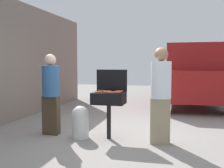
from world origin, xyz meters
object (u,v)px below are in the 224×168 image
object	(u,v)px
hot_dog_8	(119,91)
hot_dog_10	(99,92)
parked_minivan	(194,75)
hot_dog_1	(108,91)
hot_dog_7	(120,91)
hot_dog_2	(109,92)
bbq_grill	(109,100)
person_left	(51,91)
hot_dog_6	(117,92)
propane_tank	(80,121)
person_right	(161,92)
hot_dog_3	(106,92)
hot_dog_9	(111,93)
hot_dog_4	(107,92)
hot_dog_5	(101,91)
hot_dog_0	(116,92)

from	to	relation	value
hot_dog_8	hot_dog_10	world-z (taller)	same
parked_minivan	hot_dog_8	bearing A→B (deg)	69.91
hot_dog_1	hot_dog_7	distance (m)	0.23
hot_dog_2	hot_dog_7	xyz separation A→B (m)	(0.15, 0.20, 0.00)
bbq_grill	person_left	bearing A→B (deg)	179.10
hot_dog_6	propane_tank	world-z (taller)	hot_dog_6
hot_dog_1	person_right	size ratio (longest dim) A/B	0.08
person_right	person_left	bearing A→B (deg)	-14.73
bbq_grill	hot_dog_3	world-z (taller)	hot_dog_3
bbq_grill	hot_dog_1	world-z (taller)	hot_dog_1
hot_dog_7	hot_dog_9	size ratio (longest dim) A/B	1.00
hot_dog_8	person_right	bearing A→B (deg)	-10.85
hot_dog_10	hot_dog_7	bearing A→B (deg)	39.03
propane_tank	hot_dog_3	bearing A→B (deg)	5.75
propane_tank	parked_minivan	bearing A→B (deg)	64.27
hot_dog_1	hot_dog_3	xyz separation A→B (m)	(-0.00, -0.11, 0.00)
propane_tank	hot_dog_8	bearing A→B (deg)	11.72
hot_dog_4	hot_dog_7	distance (m)	0.30
hot_dog_3	hot_dog_8	xyz separation A→B (m)	(0.21, 0.10, 0.00)
hot_dog_7	hot_dog_9	bearing A→B (deg)	-111.76
hot_dog_1	hot_dog_6	size ratio (longest dim) A/B	1.00
hot_dog_5	hot_dog_10	distance (m)	0.28
hot_dog_0	hot_dog_10	distance (m)	0.33
hot_dog_7	parked_minivan	bearing A→B (deg)	71.00
hot_dog_8	person_right	size ratio (longest dim) A/B	0.08
hot_dog_5	hot_dog_9	xyz separation A→B (m)	(0.26, -0.28, 0.00)
hot_dog_1	hot_dog_4	world-z (taller)	same
hot_dog_5	hot_dog_1	bearing A→B (deg)	-21.65
hot_dog_1	hot_dog_5	world-z (taller)	same
hot_dog_3	person_right	distance (m)	1.01
hot_dog_5	hot_dog_8	bearing A→B (deg)	-10.76
hot_dog_0	person_right	world-z (taller)	person_right
hot_dog_0	hot_dog_1	world-z (taller)	same
hot_dog_1	person_right	xyz separation A→B (m)	(1.00, -0.16, 0.03)
person_left	person_right	bearing A→B (deg)	-11.53
hot_dog_2	hot_dog_7	size ratio (longest dim) A/B	1.00
person_left	parked_minivan	xyz separation A→B (m)	(2.94, 4.65, 0.15)
hot_dog_3	hot_dog_10	xyz separation A→B (m)	(-0.12, -0.11, 0.00)
hot_dog_2	hot_dog_10	xyz separation A→B (m)	(-0.18, -0.07, 0.00)
hot_dog_5	person_right	distance (m)	1.17
hot_dog_5	propane_tank	bearing A→B (deg)	-148.70
hot_dog_0	person_right	size ratio (longest dim) A/B	0.08
bbq_grill	person_left	distance (m)	1.21
bbq_grill	propane_tank	size ratio (longest dim) A/B	1.43
person_left	parked_minivan	world-z (taller)	parked_minivan
bbq_grill	hot_dog_1	size ratio (longest dim) A/B	6.80
bbq_grill	hot_dog_10	world-z (taller)	hot_dog_10
bbq_grill	hot_dog_7	distance (m)	0.27
parked_minivan	hot_dog_7	bearing A→B (deg)	69.78
hot_dog_2	parked_minivan	size ratio (longest dim) A/B	0.03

